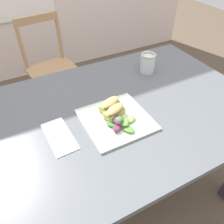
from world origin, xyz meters
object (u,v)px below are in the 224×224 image
Objects in this scene: plate_lunch at (116,119)px; sandwich_half_back at (110,105)px; fork_on_napkin at (57,133)px; sandwich_half_front at (115,112)px; chair_wooden_far at (52,69)px; dining_table at (121,123)px; mason_jar_iced_tea at (148,64)px.

sandwich_half_back is at bearing 84.97° from plate_lunch.
sandwich_half_front is at bearing -4.81° from fork_on_napkin.
plate_lunch is (0.04, -1.12, 0.30)m from chair_wooden_far.
mason_jar_iced_tea is at bearing 36.68° from dining_table.
dining_table is 11.71× the size of sandwich_half_front.
plate_lunch is 0.48m from mason_jar_iced_tea.
fork_on_napkin is (-0.23, -1.08, 0.30)m from chair_wooden_far.
sandwich_half_back is (0.00, 0.05, 0.00)m from sandwich_half_front.
mason_jar_iced_tea is at bearing 31.29° from sandwich_half_back.
plate_lunch is at bearing -141.63° from mason_jar_iced_tea.
chair_wooden_far is 1.14m from fork_on_napkin.
chair_wooden_far is 0.98m from mason_jar_iced_tea.
dining_table is 11.71× the size of sandwich_half_back.
mason_jar_iced_tea is at bearing 36.79° from sandwich_half_front.
mason_jar_iced_tea reaches higher than sandwich_half_back.
plate_lunch is at bearing -8.74° from fork_on_napkin.
sandwich_half_front and sandwich_half_back have the same top height.
sandwich_half_back is at bearing 6.69° from fork_on_napkin.
fork_on_napkin is at bearing -102.15° from chair_wooden_far.
dining_table is at bearing 44.80° from plate_lunch.
chair_wooden_far reaches higher than sandwich_half_front.
dining_table is 0.15m from plate_lunch.
chair_wooden_far is at bearing 91.98° from sandwich_half_front.
plate_lunch is (-0.07, -0.07, 0.12)m from dining_table.
dining_table is at bearing -143.32° from mason_jar_iced_tea.
sandwich_half_front is (0.00, 0.02, 0.03)m from plate_lunch.
plate_lunch reaches higher than fork_on_napkin.
sandwich_half_front reaches higher than fork_on_napkin.
mason_jar_iced_tea is at bearing 21.77° from fork_on_napkin.
chair_wooden_far reaches higher than sandwich_half_back.
sandwich_half_front reaches higher than plate_lunch.
chair_wooden_far reaches higher than fork_on_napkin.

